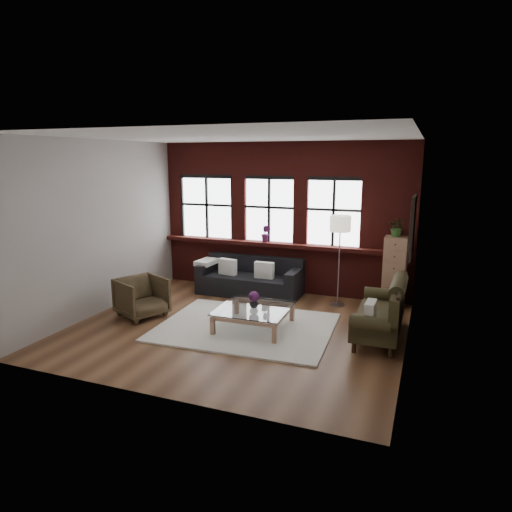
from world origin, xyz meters
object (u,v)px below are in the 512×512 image
(coffee_table, at_px, (254,319))
(floor_lamp, at_px, (339,258))
(dark_sofa, at_px, (250,276))
(vintage_settee, at_px, (379,309))
(drawer_chest, at_px, (394,272))
(vase, at_px, (254,303))
(armchair, at_px, (142,297))

(coffee_table, xyz_separation_m, floor_lamp, (1.08, 1.77, 0.78))
(dark_sofa, distance_m, vintage_settee, 3.20)
(vintage_settee, relative_size, coffee_table, 1.51)
(drawer_chest, bearing_deg, floor_lamp, -159.20)
(vase, relative_size, floor_lamp, 0.08)
(armchair, xyz_separation_m, vase, (2.16, 0.13, 0.10))
(drawer_chest, bearing_deg, vintage_settee, -92.66)
(coffee_table, distance_m, floor_lamp, 2.22)
(dark_sofa, relative_size, vase, 13.63)
(vase, xyz_separation_m, floor_lamp, (1.08, 1.77, 0.51))
(vase, bearing_deg, armchair, -176.63)
(coffee_table, bearing_deg, dark_sofa, 113.85)
(armchair, distance_m, drawer_chest, 4.85)
(dark_sofa, distance_m, armchair, 2.40)
(armchair, distance_m, coffee_table, 2.18)
(coffee_table, height_order, drawer_chest, drawer_chest)
(vintage_settee, xyz_separation_m, vase, (-2.02, -0.41, -0.01))
(coffee_table, distance_m, drawer_chest, 3.06)
(vintage_settee, distance_m, floor_lamp, 1.73)
(drawer_chest, relative_size, floor_lamp, 0.71)
(vase, distance_m, floor_lamp, 2.14)
(dark_sofa, xyz_separation_m, vase, (0.83, -1.87, 0.07))
(dark_sofa, height_order, coffee_table, dark_sofa)
(armchair, bearing_deg, floor_lamp, -34.85)
(dark_sofa, xyz_separation_m, vintage_settee, (2.84, -1.46, 0.08))
(floor_lamp, bearing_deg, vintage_settee, -55.57)
(dark_sofa, xyz_separation_m, armchair, (-1.34, -1.99, -0.03))
(dark_sofa, bearing_deg, floor_lamp, -2.77)
(vintage_settee, xyz_separation_m, drawer_chest, (0.08, 1.75, 0.22))
(drawer_chest, xyz_separation_m, floor_lamp, (-1.02, -0.39, 0.28))
(drawer_chest, bearing_deg, vase, -134.18)
(coffee_table, bearing_deg, vintage_settee, 11.41)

